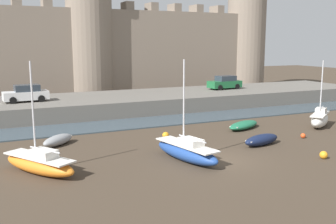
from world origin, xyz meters
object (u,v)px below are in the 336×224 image
mooring_buoy_near_shore (324,155)px  rowboat_foreground_right (262,140)px  sailboat_foreground_centre (320,119)px  car_quay_centre_east (225,83)px  car_quay_east (26,94)px  sailboat_midflat_right (187,151)px  mooring_buoy_off_centre (303,136)px  mooring_buoy_mid_mud (166,135)px  sailboat_midflat_left (40,163)px  rowboat_foreground_left (58,140)px  rowboat_near_channel_left (244,125)px

mooring_buoy_near_shore → rowboat_foreground_right: bearing=108.4°
sailboat_foreground_centre → car_quay_centre_east: (0.31, 15.59, 1.73)m
rowboat_foreground_right → car_quay_east: car_quay_east is taller
sailboat_midflat_right → mooring_buoy_off_centre: bearing=7.7°
sailboat_foreground_centre → mooring_buoy_near_shore: sailboat_foreground_centre is taller
sailboat_foreground_centre → car_quay_east: (-22.66, 14.61, 1.73)m
sailboat_foreground_centre → car_quay_centre_east: sailboat_foreground_centre is taller
mooring_buoy_mid_mud → rowboat_foreground_right: bearing=-40.4°
sailboat_midflat_left → rowboat_foreground_left: (1.94, 5.85, -0.20)m
sailboat_foreground_centre → rowboat_foreground_left: size_ratio=2.02×
rowboat_near_channel_left → sailboat_midflat_left: bearing=-164.2°
sailboat_midflat_left → rowboat_near_channel_left: 17.79m
rowboat_foreground_left → car_quay_east: size_ratio=0.67×
sailboat_midflat_right → rowboat_foreground_right: 6.65m
sailboat_midflat_left → mooring_buoy_near_shore: sailboat_midflat_left is taller
sailboat_midflat_right → mooring_buoy_mid_mud: bearing=78.5°
rowboat_foreground_right → car_quay_centre_east: (8.84, 18.56, 2.00)m
rowboat_foreground_left → car_quay_centre_east: 25.38m
sailboat_midflat_left → mooring_buoy_mid_mud: sailboat_midflat_left is taller
sailboat_midflat_left → rowboat_foreground_left: size_ratio=2.19×
sailboat_midflat_left → mooring_buoy_off_centre: 19.28m
rowboat_near_channel_left → rowboat_foreground_left: bearing=176.2°
sailboat_midflat_right → mooring_buoy_mid_mud: 5.81m
sailboat_midflat_right → mooring_buoy_near_shore: bearing=-22.0°
mooring_buoy_mid_mud → car_quay_centre_east: size_ratio=0.12×
sailboat_midflat_left → car_quay_east: sailboat_midflat_left is taller
rowboat_foreground_left → car_quay_centre_east: bearing=29.7°
rowboat_foreground_left → mooring_buoy_off_centre: bearing=-18.2°
sailboat_foreground_centre → car_quay_centre_east: size_ratio=1.36×
sailboat_foreground_centre → rowboat_near_channel_left: size_ratio=1.39×
rowboat_foreground_right → rowboat_near_channel_left: size_ratio=0.83×
mooring_buoy_off_centre → car_quay_centre_east: car_quay_centre_east is taller
sailboat_midflat_left → rowboat_foreground_left: bearing=71.6°
sailboat_midflat_left → sailboat_foreground_centre: bearing=6.7°
sailboat_midflat_left → mooring_buoy_off_centre: sailboat_midflat_left is taller
rowboat_foreground_left → rowboat_foreground_right: bearing=-24.7°
sailboat_foreground_centre → mooring_buoy_near_shore: 10.19m
car_quay_east → car_quay_centre_east: bearing=2.4°
car_quay_east → car_quay_centre_east: 22.99m
sailboat_midflat_right → car_quay_centre_east: 25.03m
rowboat_foreground_left → car_quay_centre_east: car_quay_centre_east is taller
car_quay_east → mooring_buoy_near_shore: bearing=-54.6°
mooring_buoy_off_centre → mooring_buoy_near_shore: bearing=-120.6°
rowboat_foreground_right → rowboat_near_channel_left: rowboat_foreground_right is taller
sailboat_midflat_left → rowboat_near_channel_left: sailboat_midflat_left is taller
rowboat_foreground_left → mooring_buoy_mid_mud: 7.88m
rowboat_foreground_right → car_quay_centre_east: bearing=64.5°
mooring_buoy_mid_mud → car_quay_centre_east: (14.24, 13.98, 2.14)m
rowboat_foreground_right → mooring_buoy_off_centre: bearing=4.9°
rowboat_foreground_left → mooring_buoy_off_centre: 18.25m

